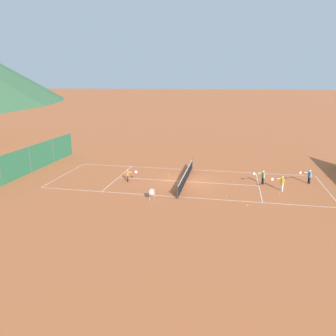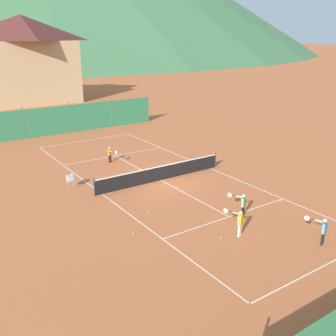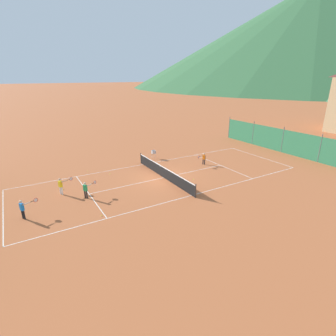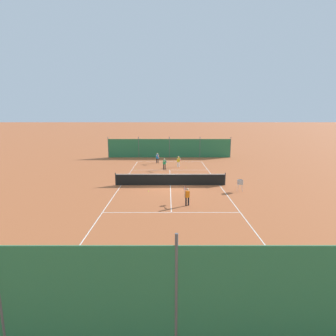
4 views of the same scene
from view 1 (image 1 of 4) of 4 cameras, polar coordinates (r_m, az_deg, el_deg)
name	(u,v)px [view 1 (image 1 of 4)]	position (r m, az deg, el deg)	size (l,w,h in m)	color
ground_plane	(186,182)	(29.65, 3.12, -2.37)	(600.00, 600.00, 0.00)	#B25B33
court_line_markings	(186,181)	(29.65, 3.12, -2.36)	(8.25, 23.85, 0.01)	white
tennis_net	(186,176)	(29.51, 3.14, -1.44)	(9.18, 0.08, 1.06)	#2D2D2D
windscreen_fence_far	(30,160)	(34.91, -22.92, 1.35)	(17.28, 0.08, 2.90)	#2D754C
player_far_baseline	(282,182)	(28.53, 19.20, -2.36)	(0.43, 1.08, 1.27)	white
player_near_service	(309,176)	(31.38, 23.36, -1.23)	(0.41, 1.08, 1.26)	black
player_far_service	(128,174)	(29.62, -6.95, -1.11)	(0.37, 1.01, 1.15)	black
player_near_baseline	(263,176)	(29.87, 16.15, -1.39)	(0.49, 1.04, 1.23)	black
tennis_ball_near_corner	(279,194)	(27.91, 18.84, -4.24)	(0.07, 0.07, 0.07)	#CCE033
tennis_ball_service_box	(247,205)	(24.74, 13.65, -6.32)	(0.07, 0.07, 0.07)	#CCE033
tennis_ball_by_net_right	(168,175)	(31.55, 0.08, -1.20)	(0.07, 0.07, 0.07)	#CCE033
tennis_ball_far_corner	(258,174)	(32.98, 15.45, -1.04)	(0.07, 0.07, 0.07)	#CCE033
tennis_ball_alley_left	(226,196)	(26.33, 10.12, -4.80)	(0.07, 0.07, 0.07)	#CCE033
ball_hopper	(152,192)	(24.82, -2.79, -4.28)	(0.36, 0.36, 0.89)	#B7B7BC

